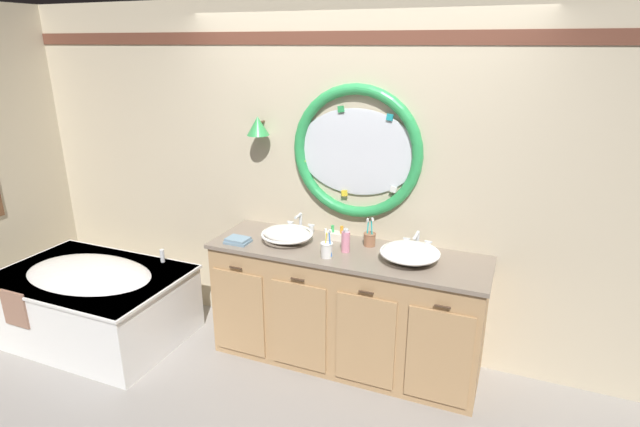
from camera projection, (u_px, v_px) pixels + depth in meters
The scene contains 13 objects.
ground_plane at pixel (321, 376), 3.63m from camera, with size 14.00×14.00×0.00m, color gray.
back_wall_assembly at pixel (351, 181), 3.71m from camera, with size 6.40×0.26×2.60m.
vanity_counter at pixel (346, 306), 3.68m from camera, with size 1.98×0.62×0.90m.
bathtub at pixel (93, 298), 4.03m from camera, with size 1.47×0.97×0.66m.
sink_basin_left at pixel (287, 234), 3.65m from camera, with size 0.38×0.38×0.12m.
sink_basin_right at pixel (410, 253), 3.32m from camera, with size 0.40×0.40×0.13m.
faucet_set_left at pixel (300, 224), 3.86m from camera, with size 0.23×0.12×0.15m.
faucet_set_right at pixel (417, 242), 3.53m from camera, with size 0.21×0.14×0.14m.
toothbrush_holder_left at pixel (327, 249), 3.39m from camera, with size 0.09×0.09×0.21m.
toothbrush_holder_right at pixel (370, 239), 3.59m from camera, with size 0.09×0.09×0.22m.
soap_dispenser at pixel (346, 241), 3.48m from camera, with size 0.06×0.07×0.18m.
folded_hand_towel at pixel (238, 240), 3.65m from camera, with size 0.17×0.13×0.04m.
toiletry_basket at pixel (337, 235), 3.72m from camera, with size 0.16×0.09×0.11m.
Camera 1 is at (1.15, -2.82, 2.29)m, focal length 28.08 mm.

